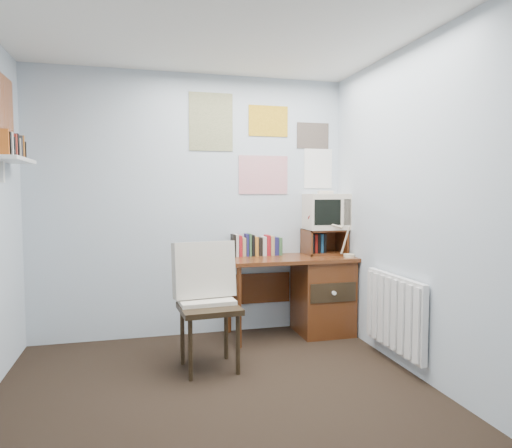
{
  "coord_description": "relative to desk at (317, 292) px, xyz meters",
  "views": [
    {
      "loc": [
        -0.5,
        -2.63,
        1.38
      ],
      "look_at": [
        0.44,
        1.04,
        1.11
      ],
      "focal_mm": 32.0,
      "sensor_mm": 36.0,
      "label": 1
    }
  ],
  "objects": [
    {
      "name": "desk_lamp",
      "position": [
        0.27,
        -0.14,
        0.54
      ],
      "size": [
        0.3,
        0.28,
        0.38
      ],
      "primitive_type": "cube",
      "rotation": [
        0.0,
        0.0,
        -0.2
      ],
      "color": "red",
      "rests_on": "desk"
    },
    {
      "name": "tv_riser",
      "position": [
        0.12,
        0.11,
        0.48
      ],
      "size": [
        0.4,
        0.3,
        0.25
      ],
      "primitive_type": "cube",
      "color": "#5D2D15",
      "rests_on": "desk"
    },
    {
      "name": "desk",
      "position": [
        0.0,
        0.0,
        0.0
      ],
      "size": [
        1.2,
        0.55,
        0.76
      ],
      "color": "#5D2D15",
      "rests_on": "ground"
    },
    {
      "name": "posters_back",
      "position": [
        -0.47,
        0.26,
        1.44
      ],
      "size": [
        1.2,
        0.01,
        0.9
      ],
      "primitive_type": "cube",
      "color": "white",
      "rests_on": "back_wall"
    },
    {
      "name": "back_wall",
      "position": [
        -1.17,
        0.27,
        0.84
      ],
      "size": [
        3.0,
        0.02,
        2.5
      ],
      "primitive_type": "cube",
      "color": "silver",
      "rests_on": "ground"
    },
    {
      "name": "desk_chair",
      "position": [
        -1.16,
        -0.66,
        0.07
      ],
      "size": [
        0.53,
        0.51,
        0.96
      ],
      "primitive_type": "cube",
      "rotation": [
        0.0,
        0.0,
        0.08
      ],
      "color": "black",
      "rests_on": "ground"
    },
    {
      "name": "ground",
      "position": [
        -1.17,
        -1.48,
        -0.41
      ],
      "size": [
        3.5,
        3.5,
        0.0
      ],
      "primitive_type": "plane",
      "color": "black",
      "rests_on": "ground"
    },
    {
      "name": "wall_shelf",
      "position": [
        -2.57,
        -0.38,
        1.21
      ],
      "size": [
        0.2,
        0.62,
        0.24
      ],
      "primitive_type": "cube",
      "color": "white",
      "rests_on": "left_wall"
    },
    {
      "name": "crt_tv",
      "position": [
        0.14,
        0.13,
        0.8
      ],
      "size": [
        0.42,
        0.39,
        0.39
      ],
      "primitive_type": "cube",
      "rotation": [
        0.0,
        0.0,
        -0.04
      ],
      "color": "beige",
      "rests_on": "tv_riser"
    },
    {
      "name": "book_row",
      "position": [
        -0.51,
        0.18,
        0.46
      ],
      "size": [
        0.6,
        0.14,
        0.22
      ],
      "primitive_type": "cube",
      "color": "#5D2D15",
      "rests_on": "desk"
    },
    {
      "name": "radiator",
      "position": [
        0.29,
        -0.93,
        0.01
      ],
      "size": [
        0.09,
        0.8,
        0.6
      ],
      "primitive_type": "cube",
      "color": "white",
      "rests_on": "right_wall"
    },
    {
      "name": "right_wall",
      "position": [
        0.33,
        -1.48,
        0.84
      ],
      "size": [
        0.02,
        3.5,
        2.5
      ],
      "primitive_type": "cube",
      "color": "silver",
      "rests_on": "ground"
    }
  ]
}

